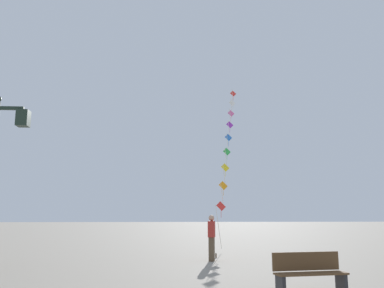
# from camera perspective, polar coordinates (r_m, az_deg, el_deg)

# --- Properties ---
(ground_plane) EXTENTS (160.00, 160.00, 0.00)m
(ground_plane) POSITION_cam_1_polar(r_m,az_deg,el_deg) (20.45, -7.45, -14.86)
(ground_plane) COLOR gray
(kite_train) EXTENTS (3.06, 11.22, 10.69)m
(kite_train) POSITION_cam_1_polar(r_m,az_deg,el_deg) (23.19, 5.14, -0.13)
(kite_train) COLOR brown
(kite_train) RESTS_ON ground_plane
(kite_flyer) EXTENTS (0.33, 0.63, 1.71)m
(kite_flyer) POSITION_cam_1_polar(r_m,az_deg,el_deg) (15.49, 2.83, -13.12)
(kite_flyer) COLOR brown
(kite_flyer) RESTS_ON ground_plane
(park_bench) EXTENTS (1.65, 0.66, 0.89)m
(park_bench) POSITION_cam_1_polar(r_m,az_deg,el_deg) (9.52, 16.51, -17.35)
(park_bench) COLOR brown
(park_bench) RESTS_ON ground_plane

